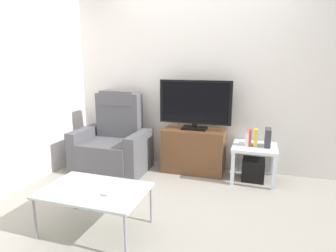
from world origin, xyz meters
The scene contains 14 objects.
ground_plane centered at (0.00, 0.00, 0.00)m, with size 6.40×6.40×0.00m, color #9E998E.
wall_back centered at (0.00, 1.13, 1.30)m, with size 6.40×0.06×2.60m, color silver.
wall_side centered at (-1.88, 0.00, 1.30)m, with size 0.06×4.48×2.60m, color silver.
tv_stand centered at (-0.02, 0.87, 0.30)m, with size 0.82×0.40×0.59m.
television centered at (-0.02, 0.89, 0.93)m, with size 0.96×0.20×0.65m.
recliner_armchair centered at (-1.11, 0.64, 0.37)m, with size 0.98×0.78×1.08m.
side_table centered at (0.76, 0.81, 0.38)m, with size 0.54×0.54×0.45m.
subwoofer_box centered at (0.76, 0.81, 0.14)m, with size 0.27×0.27×0.27m, color black.
book_leftmost centered at (0.66, 0.79, 0.54)m, with size 0.04×0.11×0.17m, color white.
book_middle centered at (0.70, 0.79, 0.56)m, with size 0.03×0.11×0.21m, color red.
book_rightmost centered at (0.77, 0.79, 0.56)m, with size 0.04×0.11×0.22m, color gold.
game_console centered at (0.91, 0.82, 0.56)m, with size 0.07×0.20×0.22m, color #333338.
coffee_table centered at (-0.53, -0.79, 0.37)m, with size 0.90×0.60×0.39m.
cell_phone centered at (-0.39, -0.80, 0.40)m, with size 0.07×0.15×0.01m, color #B7B7BC.
Camera 1 is at (0.78, -2.81, 1.48)m, focal length 30.85 mm.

